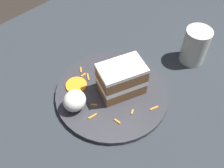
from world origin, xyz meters
TOP-DOWN VIEW (x-y plane):
  - ground_plane at (0.00, 0.00)m, footprint 6.00×6.00m
  - dining_table at (0.00, 0.00)m, footprint 1.40×1.03m
  - plate at (-0.06, -0.03)m, footprint 0.30×0.30m
  - cake_slice at (-0.08, -0.02)m, footprint 0.13×0.11m
  - cream_dollop at (0.05, -0.06)m, footprint 0.06×0.05m
  - orange_garnish at (-0.00, -0.11)m, footprint 0.06×0.06m
  - carrot_shreds_scatter at (-0.05, -0.03)m, footprint 0.22×0.25m
  - drinking_glass at (-0.32, 0.04)m, footprint 0.07×0.07m

SIDE VIEW (x-z plane):
  - ground_plane at x=0.00m, z-range 0.00..0.00m
  - dining_table at x=0.00m, z-range 0.00..0.03m
  - plate at x=-0.06m, z-range 0.03..0.04m
  - carrot_shreds_scatter at x=-0.05m, z-range 0.04..0.04m
  - orange_garnish at x=0.00m, z-range 0.04..0.04m
  - cream_dollop at x=0.05m, z-range 0.04..0.10m
  - drinking_glass at x=-0.32m, z-range 0.02..0.13m
  - cake_slice at x=-0.08m, z-range 0.04..0.13m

